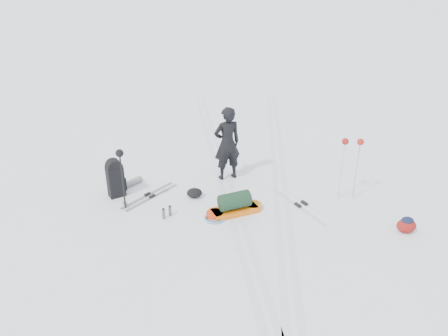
{
  "coord_description": "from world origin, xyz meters",
  "views": [
    {
      "loc": [
        -0.8,
        -8.53,
        5.18
      ],
      "look_at": [
        -0.2,
        0.3,
        0.95
      ],
      "focal_mm": 35.0,
      "sensor_mm": 36.0,
      "label": 1
    }
  ],
  "objects_px": {
    "skier": "(227,144)",
    "pulk_sled": "(235,205)",
    "expedition_rucksack": "(118,178)",
    "ski_poles_black": "(120,161)"
  },
  "relations": [
    {
      "from": "skier",
      "to": "ski_poles_black",
      "type": "height_order",
      "value": "skier"
    },
    {
      "from": "skier",
      "to": "pulk_sled",
      "type": "height_order",
      "value": "skier"
    },
    {
      "from": "expedition_rucksack",
      "to": "ski_poles_black",
      "type": "xyz_separation_m",
      "value": [
        0.24,
        -0.65,
        0.75
      ]
    },
    {
      "from": "skier",
      "to": "ski_poles_black",
      "type": "bearing_deg",
      "value": 10.8
    },
    {
      "from": "skier",
      "to": "ski_poles_black",
      "type": "xyz_separation_m",
      "value": [
        -2.46,
        -1.36,
        0.23
      ]
    },
    {
      "from": "pulk_sled",
      "to": "expedition_rucksack",
      "type": "bearing_deg",
      "value": 139.3
    },
    {
      "from": "skier",
      "to": "pulk_sled",
      "type": "relative_size",
      "value": 1.39
    },
    {
      "from": "skier",
      "to": "ski_poles_black",
      "type": "relative_size",
      "value": 1.33
    },
    {
      "from": "skier",
      "to": "expedition_rucksack",
      "type": "relative_size",
      "value": 1.97
    },
    {
      "from": "expedition_rucksack",
      "to": "pulk_sled",
      "type": "bearing_deg",
      "value": -48.88
    }
  ]
}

